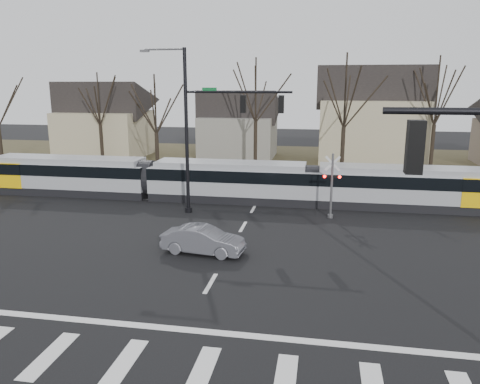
# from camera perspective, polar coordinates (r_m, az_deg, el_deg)

# --- Properties ---
(ground) EXTENTS (140.00, 140.00, 0.00)m
(ground) POSITION_cam_1_polar(r_m,az_deg,el_deg) (18.08, -5.16, -13.61)
(ground) COLOR black
(grass_verge) EXTENTS (140.00, 28.00, 0.01)m
(grass_verge) POSITION_cam_1_polar(r_m,az_deg,el_deg) (48.44, 4.79, 3.45)
(grass_verge) COLOR #38331E
(grass_verge) RESTS_ON ground
(crosswalk) EXTENTS (27.00, 2.60, 0.01)m
(crosswalk) POSITION_cam_1_polar(r_m,az_deg,el_deg) (14.78, -9.48, -20.36)
(crosswalk) COLOR silver
(crosswalk) RESTS_ON ground
(stop_line) EXTENTS (28.00, 0.35, 0.01)m
(stop_line) POSITION_cam_1_polar(r_m,az_deg,el_deg) (16.56, -6.85, -16.31)
(stop_line) COLOR silver
(stop_line) RESTS_ON ground
(lane_dashes) EXTENTS (0.18, 30.00, 0.01)m
(lane_dashes) POSITION_cam_1_polar(r_m,az_deg,el_deg) (32.87, 2.14, -1.16)
(lane_dashes) COLOR silver
(lane_dashes) RESTS_ON ground
(rail_pair) EXTENTS (90.00, 1.52, 0.06)m
(rail_pair) POSITION_cam_1_polar(r_m,az_deg,el_deg) (32.67, 2.09, -1.21)
(rail_pair) COLOR #59595E
(rail_pair) RESTS_ON ground
(tram) EXTENTS (36.43, 2.70, 2.76)m
(tram) POSITION_cam_1_polar(r_m,az_deg,el_deg) (32.88, -1.47, 1.53)
(tram) COLOR gray
(tram) RESTS_ON ground
(sedan) EXTENTS (2.35, 4.37, 1.33)m
(sedan) POSITION_cam_1_polar(r_m,az_deg,el_deg) (22.96, -4.52, -5.85)
(sedan) COLOR #5B5C64
(sedan) RESTS_ON ground
(signal_pole_far) EXTENTS (9.28, 0.44, 10.20)m
(signal_pole_far) POSITION_cam_1_polar(r_m,az_deg,el_deg) (28.96, -3.51, 8.32)
(signal_pole_far) COLOR black
(signal_pole_far) RESTS_ON ground
(rail_crossing_signal) EXTENTS (1.08, 0.36, 4.00)m
(rail_crossing_signal) POSITION_cam_1_polar(r_m,az_deg,el_deg) (29.03, 11.10, 0.48)
(rail_crossing_signal) COLOR #59595B
(rail_crossing_signal) RESTS_ON ground
(tree_row) EXTENTS (59.20, 7.20, 10.00)m
(tree_row) POSITION_cam_1_polar(r_m,az_deg,el_deg) (41.74, 6.90, 8.76)
(tree_row) COLOR black
(tree_row) RESTS_ON ground
(house_a) EXTENTS (9.72, 8.64, 8.60)m
(house_a) POSITION_cam_1_polar(r_m,az_deg,el_deg) (55.35, -16.25, 8.83)
(house_a) COLOR tan
(house_a) RESTS_ON ground
(house_b) EXTENTS (8.64, 7.56, 7.65)m
(house_b) POSITION_cam_1_polar(r_m,az_deg,el_deg) (52.56, -0.20, 8.61)
(house_b) COLOR slate
(house_b) RESTS_ON ground
(house_c) EXTENTS (10.80, 8.64, 10.10)m
(house_c) POSITION_cam_1_polar(r_m,az_deg,el_deg) (48.86, 15.73, 9.27)
(house_c) COLOR tan
(house_c) RESTS_ON ground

